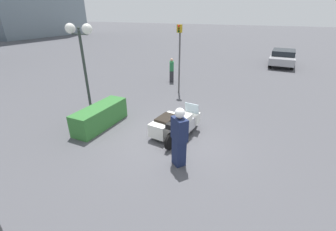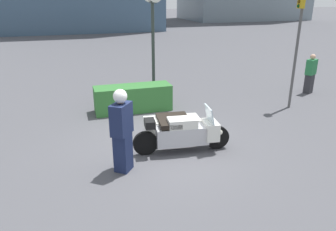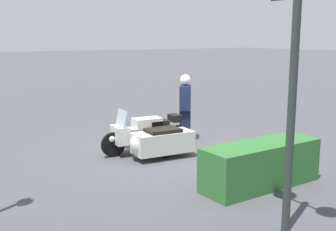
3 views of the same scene
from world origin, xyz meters
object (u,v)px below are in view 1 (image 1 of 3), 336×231
(twin_lamp_post, at_px, (80,40))
(traffic_light_near, at_px, (179,50))
(hedge_bush_curbside, at_px, (100,116))
(police_motorcycle, at_px, (175,124))
(pedestrian_bystander, at_px, (172,70))
(parked_car_background, at_px, (283,57))
(officer_rider, at_px, (179,136))

(twin_lamp_post, xyz_separation_m, traffic_light_near, (4.08, -2.85, -0.79))
(traffic_light_near, bearing_deg, hedge_bush_curbside, -3.82)
(police_motorcycle, xyz_separation_m, hedge_bush_curbside, (-0.62, 3.02, -0.02))
(twin_lamp_post, height_order, pedestrian_bystander, twin_lamp_post)
(pedestrian_bystander, bearing_deg, twin_lamp_post, 49.83)
(hedge_bush_curbside, xyz_separation_m, parked_car_background, (15.74, -6.55, 0.29))
(parked_car_background, bearing_deg, twin_lamp_post, 152.62)
(twin_lamp_post, bearing_deg, parked_car_background, -29.17)
(hedge_bush_curbside, height_order, pedestrian_bystander, pedestrian_bystander)
(twin_lamp_post, distance_m, pedestrian_bystander, 6.58)
(police_motorcycle, distance_m, traffic_light_near, 5.29)
(police_motorcycle, xyz_separation_m, twin_lamp_post, (0.51, 4.62, 2.73))
(traffic_light_near, height_order, parked_car_background, traffic_light_near)
(hedge_bush_curbside, height_order, parked_car_background, parked_car_background)
(traffic_light_near, bearing_deg, twin_lamp_post, -25.30)
(police_motorcycle, height_order, twin_lamp_post, twin_lamp_post)
(officer_rider, bearing_deg, police_motorcycle, 64.88)
(parked_car_background, distance_m, pedestrian_bystander, 10.91)
(hedge_bush_curbside, height_order, twin_lamp_post, twin_lamp_post)
(police_motorcycle, bearing_deg, pedestrian_bystander, 31.71)
(twin_lamp_post, relative_size, parked_car_background, 0.83)
(hedge_bush_curbside, bearing_deg, twin_lamp_post, 54.71)
(police_motorcycle, bearing_deg, twin_lamp_post, 89.97)
(traffic_light_near, height_order, pedestrian_bystander, traffic_light_near)
(twin_lamp_post, bearing_deg, officer_rider, -111.28)
(traffic_light_near, distance_m, pedestrian_bystander, 2.76)
(parked_car_background, bearing_deg, officer_rider, 172.64)
(hedge_bush_curbside, relative_size, parked_car_background, 0.55)
(officer_rider, distance_m, pedestrian_bystander, 8.94)
(traffic_light_near, bearing_deg, parked_car_background, 162.85)
(parked_car_background, bearing_deg, traffic_light_near, 155.04)
(parked_car_background, bearing_deg, pedestrian_bystander, 144.63)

